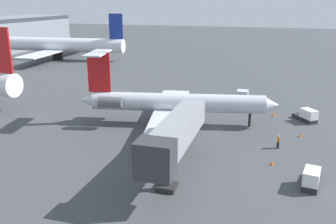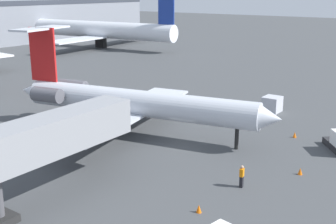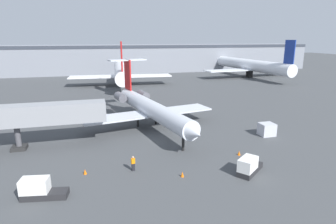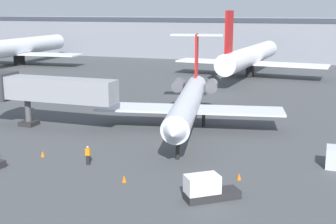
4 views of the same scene
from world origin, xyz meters
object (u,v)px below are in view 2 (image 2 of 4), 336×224
at_px(traffic_cone_near, 199,209).
at_px(traffic_cone_mid, 295,135).
at_px(traffic_cone_far, 300,171).
at_px(regional_jet, 128,101).
at_px(cargo_container_uld, 272,104).
at_px(parked_airliner_centre, 101,30).
at_px(jet_bridge, 24,145).
at_px(ground_crew_marshaller, 242,176).

height_order(traffic_cone_near, traffic_cone_mid, same).
distance_m(traffic_cone_mid, traffic_cone_far, 9.18).
xyz_separation_m(regional_jet, traffic_cone_near, (-9.84, -14.32, -3.07)).
bearing_deg(cargo_container_uld, traffic_cone_far, -150.49).
relative_size(traffic_cone_near, parked_airliner_centre, 0.01).
distance_m(jet_bridge, cargo_container_uld, 32.21).
xyz_separation_m(traffic_cone_mid, traffic_cone_far, (-8.47, -3.53, 0.00)).
distance_m(jet_bridge, traffic_cone_near, 11.86).
bearing_deg(ground_crew_marshaller, parked_airliner_centre, 50.80).
xyz_separation_m(traffic_cone_far, parked_airliner_centre, (47.51, 66.77, 4.02)).
distance_m(ground_crew_marshaller, traffic_cone_far, 5.48).
bearing_deg(jet_bridge, ground_crew_marshaller, -41.70).
relative_size(ground_crew_marshaller, cargo_container_uld, 0.79).
xyz_separation_m(traffic_cone_near, traffic_cone_mid, (18.25, 0.28, 0.00)).
bearing_deg(parked_airliner_centre, jet_bridge, -139.44).
distance_m(regional_jet, cargo_container_uld, 18.25).
bearing_deg(parked_airliner_centre, traffic_cone_near, -132.05).
bearing_deg(regional_jet, parked_airliner_centre, 46.04).
distance_m(ground_crew_marshaller, traffic_cone_near, 5.11).
bearing_deg(parked_airliner_centre, cargo_container_uld, -118.62).
relative_size(ground_crew_marshaller, traffic_cone_near, 3.07).
bearing_deg(traffic_cone_near, traffic_cone_mid, 0.87).
xyz_separation_m(jet_bridge, traffic_cone_mid, (24.27, -9.06, -4.16)).
xyz_separation_m(regional_jet, traffic_cone_far, (-0.07, -17.57, -3.07)).
distance_m(cargo_container_uld, parked_airliner_centre, 65.81).
bearing_deg(traffic_cone_near, parked_airliner_centre, 47.95).
bearing_deg(traffic_cone_far, traffic_cone_mid, 22.59).
height_order(jet_bridge, parked_airliner_centre, parked_airliner_centre).
height_order(regional_jet, traffic_cone_near, regional_jet).
xyz_separation_m(traffic_cone_near, parked_airliner_centre, (57.29, 63.52, 4.02)).
height_order(traffic_cone_mid, traffic_cone_far, same).
height_order(ground_crew_marshaller, traffic_cone_far, ground_crew_marshaller).
xyz_separation_m(jet_bridge, parked_airliner_centre, (63.31, 54.18, -0.14)).
xyz_separation_m(cargo_container_uld, traffic_cone_far, (-16.03, -9.07, -0.64)).
bearing_deg(cargo_container_uld, ground_crew_marshaller, -162.98).
height_order(traffic_cone_mid, parked_airliner_centre, parked_airliner_centre).
distance_m(regional_jet, traffic_cone_near, 17.65).
distance_m(regional_jet, traffic_cone_mid, 16.65).
xyz_separation_m(ground_crew_marshaller, traffic_cone_mid, (13.20, 0.81, -0.58)).
distance_m(regional_jet, jet_bridge, 16.67).
xyz_separation_m(jet_bridge, ground_crew_marshaller, (11.07, -9.87, -3.58)).
bearing_deg(ground_crew_marshaller, traffic_cone_far, -29.92).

